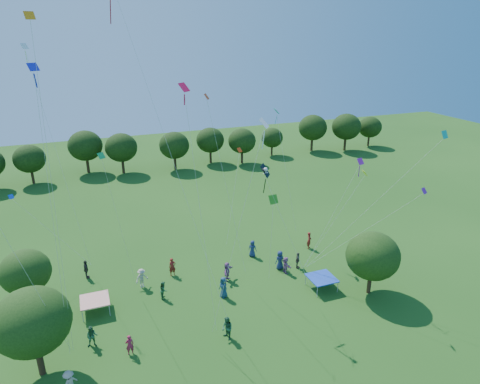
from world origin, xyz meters
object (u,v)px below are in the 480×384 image
Objects in this scene: near_tree_west at (32,322)px; red_high_kite at (131,40)px; near_tree_east at (373,256)px; pirate_kite at (267,174)px; tent_blue at (322,278)px; tent_red_stripe at (95,300)px; near_tree_north at (25,272)px.

red_high_kite reaches higher than near_tree_west.
near_tree_east is at bearing -16.13° from red_high_kite.
pirate_kite reaches higher than near_tree_east.
near_tree_west is at bearing -174.84° from tent_blue.
red_high_kite is at bearing 31.84° from near_tree_west.
near_tree_east reaches higher than tent_blue.
near_tree_west is at bearing -179.95° from near_tree_east.
tent_red_stripe is at bearing 168.91° from tent_blue.
near_tree_west is 8.17m from near_tree_north.
tent_blue is 0.09× the size of red_high_kite.
near_tree_west is 7.37m from tent_red_stripe.
near_tree_east is (25.60, 0.02, -0.53)m from near_tree_west.
near_tree_north reaches higher than tent_red_stripe.
near_tree_west is 2.83× the size of tent_red_stripe.
tent_blue is at bearing 5.16° from near_tree_west.
pirate_kite is at bearing 6.94° from near_tree_west.
pirate_kite is at bearing -15.39° from tent_red_stripe.
near_tree_east is at bearing -16.74° from near_tree_north.
red_high_kite is (-8.55, 3.04, 9.26)m from pirate_kite.
near_tree_west is at bearing -173.06° from pirate_kite.
red_high_kite is at bearing -7.00° from tent_red_stripe.
near_tree_west is 25.61m from near_tree_east.
pirate_kite reaches higher than near_tree_north.
near_tree_north is at bearing 97.80° from near_tree_west.
near_tree_west is 18.25m from pirate_kite.
pirate_kite is 12.96m from red_high_kite.
pirate_kite is (16.71, 2.03, 7.06)m from near_tree_west.
near_tree_north is at bearing 153.00° from tent_red_stripe.
near_tree_west reaches higher than near_tree_east.
pirate_kite is 0.44× the size of red_high_kite.
near_tree_west is 2.83× the size of tent_blue.
red_high_kite is (8.16, 5.07, 16.31)m from near_tree_west.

